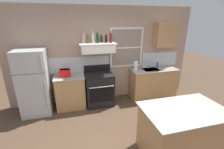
{
  "coord_description": "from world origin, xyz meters",
  "views": [
    {
      "loc": [
        -0.92,
        -2.14,
        2.31
      ],
      "look_at": [
        -0.05,
        1.2,
        1.1
      ],
      "focal_mm": 24.82,
      "sensor_mm": 36.0,
      "label": 1
    }
  ],
  "objects_px": {
    "bottle_clear_tall": "(93,38)",
    "dish_soap_bottle": "(158,65)",
    "bottle_olive_oil_square": "(88,39)",
    "kitchen_island": "(181,132)",
    "refrigerator": "(34,83)",
    "bottle_red_label_wine": "(111,38)",
    "bottle_brown_stout": "(101,39)",
    "bottle_balsamic_dark": "(106,39)",
    "bottle_rose_pink": "(83,39)",
    "paper_towel_roll": "(136,66)",
    "toaster": "(65,73)",
    "bottle_dark_green_wine": "(98,38)",
    "stove_range": "(99,89)"
  },
  "relations": [
    {
      "from": "bottle_brown_stout",
      "to": "kitchen_island",
      "type": "relative_size",
      "value": 0.15
    },
    {
      "from": "refrigerator",
      "to": "bottle_clear_tall",
      "type": "relative_size",
      "value": 5.52
    },
    {
      "from": "bottle_clear_tall",
      "to": "bottle_rose_pink",
      "type": "bearing_deg",
      "value": 177.06
    },
    {
      "from": "paper_towel_roll",
      "to": "bottle_clear_tall",
      "type": "bearing_deg",
      "value": 176.73
    },
    {
      "from": "bottle_brown_stout",
      "to": "dish_soap_bottle",
      "type": "relative_size",
      "value": 1.2
    },
    {
      "from": "paper_towel_roll",
      "to": "dish_soap_bottle",
      "type": "bearing_deg",
      "value": 7.33
    },
    {
      "from": "stove_range",
      "to": "bottle_olive_oil_square",
      "type": "height_order",
      "value": "bottle_olive_oil_square"
    },
    {
      "from": "paper_towel_roll",
      "to": "dish_soap_bottle",
      "type": "relative_size",
      "value": 1.5
    },
    {
      "from": "toaster",
      "to": "kitchen_island",
      "type": "relative_size",
      "value": 0.21
    },
    {
      "from": "bottle_clear_tall",
      "to": "dish_soap_bottle",
      "type": "bearing_deg",
      "value": 0.88
    },
    {
      "from": "refrigerator",
      "to": "paper_towel_roll",
      "type": "height_order",
      "value": "refrigerator"
    },
    {
      "from": "bottle_olive_oil_square",
      "to": "kitchen_island",
      "type": "distance_m",
      "value": 2.98
    },
    {
      "from": "bottle_red_label_wine",
      "to": "paper_towel_roll",
      "type": "distance_m",
      "value": 1.12
    },
    {
      "from": "paper_towel_roll",
      "to": "bottle_rose_pink",
      "type": "bearing_deg",
      "value": 176.79
    },
    {
      "from": "bottle_balsamic_dark",
      "to": "bottle_red_label_wine",
      "type": "height_order",
      "value": "bottle_red_label_wine"
    },
    {
      "from": "bottle_rose_pink",
      "to": "bottle_dark_green_wine",
      "type": "bearing_deg",
      "value": -11.68
    },
    {
      "from": "bottle_rose_pink",
      "to": "paper_towel_roll",
      "type": "relative_size",
      "value": 1.05
    },
    {
      "from": "bottle_red_label_wine",
      "to": "dish_soap_bottle",
      "type": "relative_size",
      "value": 1.67
    },
    {
      "from": "refrigerator",
      "to": "paper_towel_roll",
      "type": "bearing_deg",
      "value": 1.25
    },
    {
      "from": "refrigerator",
      "to": "bottle_red_label_wine",
      "type": "height_order",
      "value": "bottle_red_label_wine"
    },
    {
      "from": "toaster",
      "to": "bottle_red_label_wine",
      "type": "xyz_separation_m",
      "value": [
        1.24,
        -0.0,
        0.86
      ]
    },
    {
      "from": "bottle_clear_tall",
      "to": "dish_soap_bottle",
      "type": "height_order",
      "value": "bottle_clear_tall"
    },
    {
      "from": "bottle_rose_pink",
      "to": "bottle_balsamic_dark",
      "type": "relative_size",
      "value": 1.23
    },
    {
      "from": "bottle_dark_green_wine",
      "to": "bottle_brown_stout",
      "type": "height_order",
      "value": "bottle_dark_green_wine"
    },
    {
      "from": "bottle_brown_stout",
      "to": "bottle_balsamic_dark",
      "type": "distance_m",
      "value": 0.13
    },
    {
      "from": "bottle_olive_oil_square",
      "to": "bottle_brown_stout",
      "type": "height_order",
      "value": "bottle_olive_oil_square"
    },
    {
      "from": "stove_range",
      "to": "bottle_clear_tall",
      "type": "distance_m",
      "value": 1.42
    },
    {
      "from": "bottle_clear_tall",
      "to": "dish_soap_bottle",
      "type": "distance_m",
      "value": 2.17
    },
    {
      "from": "bottle_rose_pink",
      "to": "kitchen_island",
      "type": "xyz_separation_m",
      "value": [
        1.43,
        -2.26,
        -1.41
      ]
    },
    {
      "from": "bottle_balsamic_dark",
      "to": "bottle_red_label_wine",
      "type": "bearing_deg",
      "value": -28.29
    },
    {
      "from": "dish_soap_bottle",
      "to": "kitchen_island",
      "type": "relative_size",
      "value": 0.13
    },
    {
      "from": "bottle_dark_green_wine",
      "to": "kitchen_island",
      "type": "xyz_separation_m",
      "value": [
        1.07,
        -2.19,
        -1.41
      ]
    },
    {
      "from": "refrigerator",
      "to": "dish_soap_bottle",
      "type": "height_order",
      "value": "refrigerator"
    },
    {
      "from": "kitchen_island",
      "to": "dish_soap_bottle",
      "type": "bearing_deg",
      "value": 70.5
    },
    {
      "from": "bottle_red_label_wine",
      "to": "kitchen_island",
      "type": "height_order",
      "value": "bottle_red_label_wine"
    },
    {
      "from": "bottle_red_label_wine",
      "to": "paper_towel_roll",
      "type": "height_order",
      "value": "bottle_red_label_wine"
    },
    {
      "from": "bottle_clear_tall",
      "to": "bottle_dark_green_wine",
      "type": "distance_m",
      "value": 0.13
    },
    {
      "from": "stove_range",
      "to": "kitchen_island",
      "type": "distance_m",
      "value": 2.4
    },
    {
      "from": "bottle_olive_oil_square",
      "to": "dish_soap_bottle",
      "type": "relative_size",
      "value": 1.37
    },
    {
      "from": "refrigerator",
      "to": "bottle_red_label_wine",
      "type": "bearing_deg",
      "value": 1.74
    },
    {
      "from": "dish_soap_bottle",
      "to": "bottle_balsamic_dark",
      "type": "bearing_deg",
      "value": -178.59
    },
    {
      "from": "refrigerator",
      "to": "bottle_balsamic_dark",
      "type": "height_order",
      "value": "bottle_balsamic_dark"
    },
    {
      "from": "bottle_dark_green_wine",
      "to": "bottle_balsamic_dark",
      "type": "xyz_separation_m",
      "value": [
        0.24,
        0.05,
        -0.03
      ]
    },
    {
      "from": "kitchen_island",
      "to": "refrigerator",
      "type": "bearing_deg",
      "value": 142.05
    },
    {
      "from": "toaster",
      "to": "bottle_balsamic_dark",
      "type": "height_order",
      "value": "bottle_balsamic_dark"
    },
    {
      "from": "bottle_balsamic_dark",
      "to": "refrigerator",
      "type": "bearing_deg",
      "value": -176.36
    },
    {
      "from": "bottle_balsamic_dark",
      "to": "bottle_red_label_wine",
      "type": "distance_m",
      "value": 0.13
    },
    {
      "from": "toaster",
      "to": "bottle_dark_green_wine",
      "type": "relative_size",
      "value": 1.01
    },
    {
      "from": "bottle_clear_tall",
      "to": "stove_range",
      "type": "bearing_deg",
      "value": -43.88
    },
    {
      "from": "bottle_clear_tall",
      "to": "kitchen_island",
      "type": "xyz_separation_m",
      "value": [
        1.18,
        -2.25,
        -1.41
      ]
    }
  ]
}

